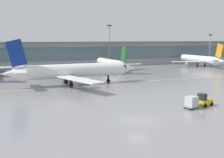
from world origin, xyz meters
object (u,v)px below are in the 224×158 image
gate_airplane_2 (110,63)px  taxiing_regional_jet (75,71)px  cargo_dolly_lead (192,102)px  apron_light_mast_3 (210,47)px  apron_light_mast_2 (109,44)px  baggage_tug (204,100)px  gate_airplane_3 (199,59)px

gate_airplane_2 → taxiing_regional_jet: (-17.56, -24.98, 0.71)m
cargo_dolly_lead → apron_light_mast_3: 87.19m
apron_light_mast_3 → apron_light_mast_2: bearing=177.2°
apron_light_mast_2 → apron_light_mast_3: 45.69m
taxiing_regional_jet → baggage_tug: bearing=-65.6°
taxiing_regional_jet → apron_light_mast_3: (68.03, 38.04, 3.72)m
apron_light_mast_2 → apron_light_mast_3: apron_light_mast_2 is taller
taxiing_regional_jet → cargo_dolly_lead: (12.45, -28.88, -2.20)m
baggage_tug → gate_airplane_2: bearing=70.9°
taxiing_regional_jet → apron_light_mast_3: size_ratio=2.60×
gate_airplane_2 → cargo_dolly_lead: size_ratio=10.36×
apron_light_mast_2 → gate_airplane_2: bearing=-107.6°
gate_airplane_2 → gate_airplane_3: bearing=-89.2°
gate_airplane_2 → apron_light_mast_2: size_ratio=1.60×
gate_airplane_3 → apron_light_mast_2: bearing=67.6°
taxiing_regional_jet → cargo_dolly_lead: bearing=-71.2°
taxiing_regional_jet → cargo_dolly_lead: size_ratio=13.25×
apron_light_mast_2 → apron_light_mast_3: size_ratio=1.27×
apron_light_mast_3 → cargo_dolly_lead: bearing=-129.7°
gate_airplane_2 → taxiing_regional_jet: size_ratio=0.78×
gate_airplane_2 → apron_light_mast_2: bearing=-22.2°
baggage_tug → cargo_dolly_lead: (-3.03, -0.92, 0.16)m
taxiing_regional_jet → baggage_tug: (15.49, -27.96, -2.36)m
baggage_tug → cargo_dolly_lead: 3.17m
taxiing_regional_jet → apron_light_mast_3: 78.03m
gate_airplane_2 → baggage_tug: bearing=173.2°
gate_airplane_2 → gate_airplane_3: gate_airplane_3 is taller
gate_airplane_3 → apron_light_mast_3: 16.01m
baggage_tug → apron_light_mast_2: 69.06m
gate_airplane_2 → apron_light_mast_3: apron_light_mast_3 is taller
taxiing_regional_jet → apron_light_mast_3: bearing=24.7°
baggage_tug → apron_light_mast_3: apron_light_mast_3 is taller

